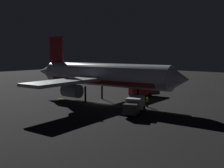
# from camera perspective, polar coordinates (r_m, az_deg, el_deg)

# --- Properties ---
(ground_plane) EXTENTS (180.00, 180.00, 0.20)m
(ground_plane) POSITION_cam_1_polar(r_m,az_deg,el_deg) (51.59, -1.70, -3.81)
(ground_plane) COLOR black
(apron_guide_stripe) EXTENTS (2.99, 27.27, 0.01)m
(apron_guide_stripe) POSITION_cam_1_polar(r_m,az_deg,el_deg) (47.76, 0.54, -4.52)
(apron_guide_stripe) COLOR gold
(apron_guide_stripe) RESTS_ON ground_plane
(airliner) EXTENTS (32.27, 34.00, 12.38)m
(airliner) POSITION_cam_1_polar(r_m,az_deg,el_deg) (51.27, -2.23, 1.74)
(airliner) COLOR silver
(airliner) RESTS_ON ground_plane
(baggage_truck) EXTENTS (5.95, 4.06, 2.46)m
(baggage_truck) POSITION_cam_1_polar(r_m,az_deg,el_deg) (41.57, 4.67, -4.47)
(baggage_truck) COLOR silver
(baggage_truck) RESTS_ON ground_plane
(catering_truck) EXTENTS (6.52, 4.66, 2.39)m
(catering_truck) POSITION_cam_1_polar(r_m,az_deg,el_deg) (57.48, 6.42, -1.42)
(catering_truck) COLOR maroon
(catering_truck) RESTS_ON ground_plane
(ground_crew_worker) EXTENTS (0.40, 0.40, 1.74)m
(ground_crew_worker) POSITION_cam_1_polar(r_m,az_deg,el_deg) (47.17, 7.25, -3.63)
(ground_crew_worker) COLOR black
(ground_crew_worker) RESTS_ON ground_plane
(traffic_cone_near_left) EXTENTS (0.50, 0.50, 0.55)m
(traffic_cone_near_left) POSITION_cam_1_polar(r_m,az_deg,el_deg) (49.31, 7.09, -3.93)
(traffic_cone_near_left) COLOR #EA590F
(traffic_cone_near_left) RESTS_ON ground_plane
(traffic_cone_near_right) EXTENTS (0.50, 0.50, 0.55)m
(traffic_cone_near_right) POSITION_cam_1_polar(r_m,az_deg,el_deg) (48.83, 4.63, -4.01)
(traffic_cone_near_right) COLOR #EA590F
(traffic_cone_near_right) RESTS_ON ground_plane
(traffic_cone_under_wing) EXTENTS (0.50, 0.50, 0.55)m
(traffic_cone_under_wing) POSITION_cam_1_polar(r_m,az_deg,el_deg) (40.32, 4.74, -6.27)
(traffic_cone_under_wing) COLOR #EA590F
(traffic_cone_under_wing) RESTS_ON ground_plane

